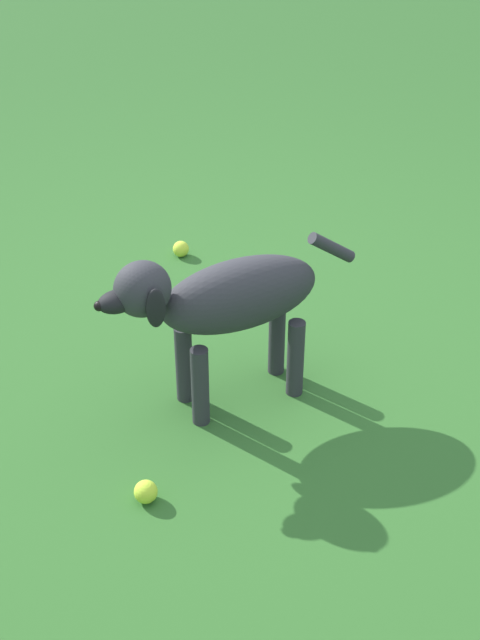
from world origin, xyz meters
TOP-DOWN VIEW (x-y plane):
  - ground at (0.00, 0.00)m, footprint 14.00×14.00m
  - dog at (0.16, -0.17)m, footprint 0.62×0.63m
  - tennis_ball_0 at (-0.35, 0.64)m, footprint 0.07×0.07m
  - tennis_ball_1 at (0.11, -0.66)m, footprint 0.07×0.07m

SIDE VIEW (x-z plane):
  - ground at x=0.00m, z-range 0.00..0.00m
  - tennis_ball_0 at x=-0.35m, z-range 0.00..0.07m
  - tennis_ball_1 at x=0.11m, z-range 0.00..0.07m
  - dog at x=0.16m, z-range 0.09..0.66m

